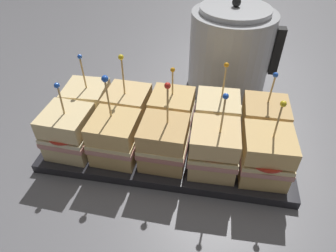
# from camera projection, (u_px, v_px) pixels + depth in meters

# --- Properties ---
(ground_plane) EXTENTS (6.00, 6.00, 0.00)m
(ground_plane) POSITION_uv_depth(u_px,v_px,m) (168.00, 150.00, 0.61)
(ground_plane) COLOR slate
(serving_platter) EXTENTS (0.48, 0.20, 0.02)m
(serving_platter) POSITION_uv_depth(u_px,v_px,m) (168.00, 147.00, 0.61)
(serving_platter) COLOR #232328
(serving_platter) RESTS_ON ground_plane
(sandwich_front_far_left) EXTENTS (0.09, 0.09, 0.15)m
(sandwich_front_far_left) POSITION_uv_depth(u_px,v_px,m) (69.00, 132.00, 0.56)
(sandwich_front_far_left) COLOR beige
(sandwich_front_far_left) RESTS_ON serving_platter
(sandwich_front_left) EXTENTS (0.09, 0.09, 0.17)m
(sandwich_front_left) POSITION_uv_depth(u_px,v_px,m) (115.00, 138.00, 0.55)
(sandwich_front_left) COLOR tan
(sandwich_front_left) RESTS_ON serving_platter
(sandwich_front_center) EXTENTS (0.09, 0.09, 0.17)m
(sandwich_front_center) POSITION_uv_depth(u_px,v_px,m) (165.00, 143.00, 0.54)
(sandwich_front_center) COLOR tan
(sandwich_front_center) RESTS_ON serving_platter
(sandwich_front_right) EXTENTS (0.09, 0.09, 0.17)m
(sandwich_front_right) POSITION_uv_depth(u_px,v_px,m) (214.00, 149.00, 0.53)
(sandwich_front_right) COLOR #DBB77A
(sandwich_front_right) RESTS_ON serving_platter
(sandwich_front_far_right) EXTENTS (0.09, 0.09, 0.16)m
(sandwich_front_far_right) POSITION_uv_depth(u_px,v_px,m) (266.00, 156.00, 0.51)
(sandwich_front_far_right) COLOR tan
(sandwich_front_far_right) RESTS_ON serving_platter
(sandwich_back_far_left) EXTENTS (0.09, 0.09, 0.16)m
(sandwich_back_far_left) POSITION_uv_depth(u_px,v_px,m) (88.00, 104.00, 0.63)
(sandwich_back_far_left) COLOR beige
(sandwich_back_far_left) RESTS_ON serving_platter
(sandwich_back_left) EXTENTS (0.09, 0.09, 0.17)m
(sandwich_back_left) POSITION_uv_depth(u_px,v_px,m) (129.00, 109.00, 0.62)
(sandwich_back_left) COLOR #DBB77A
(sandwich_back_left) RESTS_ON serving_platter
(sandwich_back_center) EXTENTS (0.09, 0.09, 0.15)m
(sandwich_back_center) POSITION_uv_depth(u_px,v_px,m) (172.00, 113.00, 0.61)
(sandwich_back_center) COLOR tan
(sandwich_back_center) RESTS_ON serving_platter
(sandwich_back_right) EXTENTS (0.09, 0.09, 0.16)m
(sandwich_back_right) POSITION_uv_depth(u_px,v_px,m) (216.00, 118.00, 0.59)
(sandwich_back_right) COLOR beige
(sandwich_back_right) RESTS_ON serving_platter
(sandwich_back_far_right) EXTENTS (0.09, 0.09, 0.15)m
(sandwich_back_far_right) POSITION_uv_depth(u_px,v_px,m) (263.00, 123.00, 0.58)
(sandwich_back_far_right) COLOR tan
(sandwich_back_far_right) RESTS_ON serving_platter
(kettle_steel) EXTENTS (0.22, 0.20, 0.22)m
(kettle_steel) POSITION_uv_depth(u_px,v_px,m) (230.00, 50.00, 0.74)
(kettle_steel) COLOR #B7BABF
(kettle_steel) RESTS_ON ground_plane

